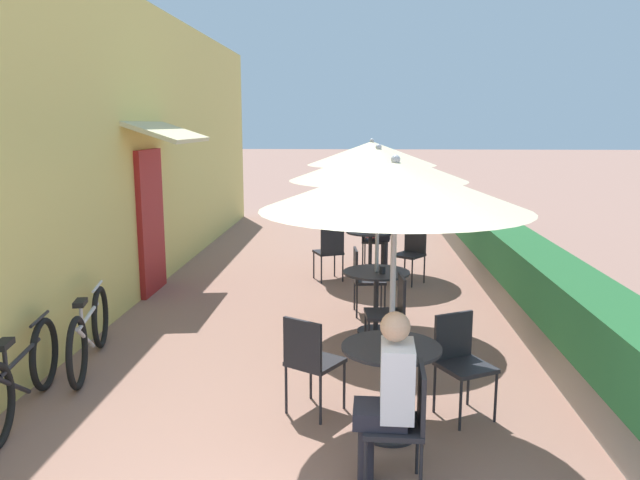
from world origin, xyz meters
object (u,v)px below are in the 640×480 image
Objects in this scene: patio_umbrella_mid at (378,165)px; cafe_chair_mid_left at (391,308)px; patio_umbrella_near at (395,186)px; bicycle_second at (89,332)px; cafe_chair_near_right at (460,356)px; cafe_chair_near_back at (310,357)px; coffee_cup_far at (379,228)px; seated_patron_near_left at (388,393)px; seated_patron_far_back at (377,228)px; patio_table_mid at (376,288)px; cafe_chair_mid_right at (364,276)px; bicycle_leaning at (22,376)px; coffee_cup_near at (405,346)px; coffee_cup_mid at (382,270)px; cafe_chair_near_left at (405,417)px; cafe_chair_far_right at (411,250)px; patio_table_near at (391,371)px; cafe_chair_far_left at (330,249)px; patio_table_far at (370,243)px; cafe_chair_far_back at (370,237)px; patio_umbrella_far at (372,153)px.

patio_umbrella_mid is 1.66m from cafe_chair_mid_left.
patio_umbrella_near is 3.65m from bicycle_second.
cafe_chair_near_right is 1.28m from cafe_chair_near_back.
cafe_chair_near_back is at bearing -98.44° from coffee_cup_far.
cafe_chair_mid_left is (0.76, 1.47, 0.00)m from cafe_chair_near_back.
seated_patron_far_back is (0.12, 6.77, 0.00)m from seated_patron_near_left.
patio_table_mid is 0.90× the size of cafe_chair_mid_left.
patio_table_mid is 3.53m from seated_patron_far_back.
cafe_chair_mid_right is at bearing 22.71° from bicycle_second.
cafe_chair_near_right is 3.72m from bicycle_leaning.
coffee_cup_mid is at bearing 91.74° from coffee_cup_near.
cafe_chair_near_left reaches higher than patio_table_mid.
bicycle_leaning is at bearing -144.05° from coffee_cup_mid.
cafe_chair_far_right is at bearing 75.70° from patio_table_mid.
patio_table_near is 4.98m from cafe_chair_far_right.
cafe_chair_mid_right is 1.79m from cafe_chair_far_left.
bicycle_second is (0.09, 1.13, 0.00)m from bicycle_leaning.
coffee_cup_near is (0.04, 0.62, 0.28)m from cafe_chair_near_left.
cafe_chair_mid_left reaches higher than patio_table_mid.
patio_table_near is 5.32m from patio_table_far.
patio_table_near is at bearing -11.89° from bicycle_leaning.
coffee_cup_far is (0.06, 2.92, 0.00)m from coffee_cup_mid.
bicycle_second is at bearing -145.42° from cafe_chair_far_left.
cafe_chair_far_right is 0.69m from coffee_cup_far.
bicycle_second is at bearing -126.09° from patio_table_far.
seated_patron_far_back is at bearing 31.54° from cafe_chair_far_left.
coffee_cup_near is 0.10× the size of cafe_chair_far_left.
patio_table_near is 8.73× the size of coffee_cup_mid.
cafe_chair_near_left and cafe_chair_far_back have the same top height.
coffee_cup_mid is at bearing -97.52° from cafe_chair_far_left.
seated_patron_near_left is at bearing -94.46° from patio_umbrella_near.
bicycle_leaning is at bearing -120.44° from patio_umbrella_far.
coffee_cup_far is (-0.02, 3.54, 0.28)m from cafe_chair_mid_left.
patio_table_near and patio_table_far have the same top height.
seated_patron_far_back is at bearing 89.43° from patio_table_near.
patio_umbrella_far is 1.66m from cafe_chair_far_back.
patio_table_near is 8.73× the size of coffee_cup_near.
patio_umbrella_near is at bearing 5.95° from cafe_chair_near_left.
cafe_chair_far_right is at bearing -30.67° from patio_umbrella_far.
seated_patron_far_back is (0.00, 6.78, 0.17)m from cafe_chair_near_left.
coffee_cup_near reaches higher than bicycle_second.
cafe_chair_far_left is (-0.04, 4.64, 0.00)m from cafe_chair_near_back.
cafe_chair_mid_right is (-0.28, 1.45, 0.00)m from cafe_chair_mid_left.
bicycle_leaning is at bearing 112.26° from cafe_chair_mid_left.
patio_umbrella_far is at bearing 5.95° from cafe_chair_far_left.
cafe_chair_far_back reaches higher than bicycle_second.
cafe_chair_near_back is (-0.61, 1.05, -0.17)m from seated_patron_near_left.
cafe_chair_near_right is 2.10m from coffee_cup_mid.
patio_table_near is 0.35× the size of patio_umbrella_mid.
seated_patron_near_left is (-0.06, -0.73, 0.14)m from patio_table_near.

